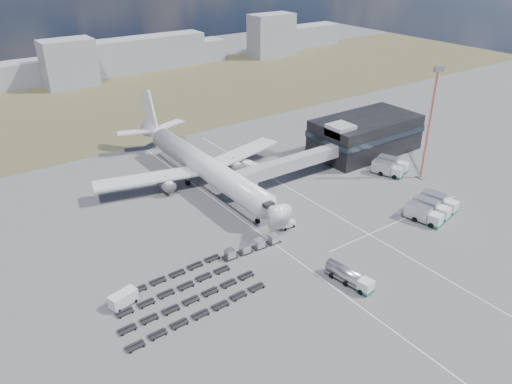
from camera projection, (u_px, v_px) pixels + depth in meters
ground at (284, 242)px, 99.96m from camera, size 420.00×420.00×0.00m
grass_strip at (94, 107)px, 179.71m from camera, size 420.00×90.00×0.01m
lane_markings at (311, 221)px, 107.19m from camera, size 47.12×110.00×0.01m
terminal at (365, 134)px, 139.66m from camera, size 30.40×16.40×11.00m
jet_bridge at (283, 166)px, 120.70m from camera, size 30.30×3.80×7.05m
airliner at (202, 164)px, 121.03m from camera, size 51.59×64.53×17.62m
fuel_tanker at (349, 276)px, 87.26m from camera, size 3.57×9.50×3.00m
pushback_tug at (287, 224)px, 104.61m from camera, size 3.26×1.91×1.45m
utility_van at (123, 299)px, 82.16m from camera, size 5.07×3.26×2.47m
catering_truck at (248, 167)px, 129.04m from camera, size 3.58×6.25×2.70m
service_trucks_near at (431, 208)px, 108.82m from camera, size 11.98×10.00×3.21m
service_trucks_far at (390, 166)px, 128.65m from camera, size 8.90×9.66×3.17m
uld_row at (252, 246)px, 96.59m from camera, size 12.76×2.32×1.76m
baggage_dollies at (183, 296)px, 84.27m from camera, size 26.77×14.18×0.68m
floodlight_mast at (430, 125)px, 120.32m from camera, size 2.69×2.18×28.20m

